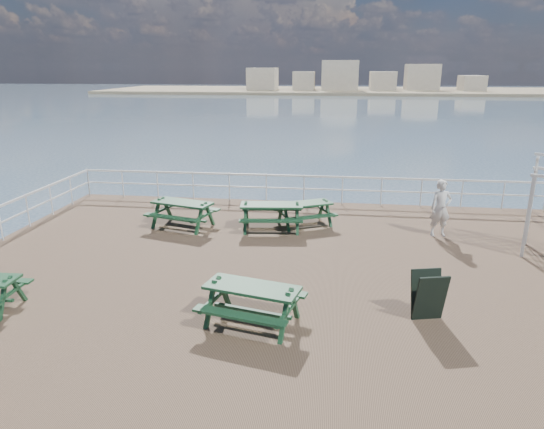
{
  "coord_description": "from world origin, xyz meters",
  "views": [
    {
      "loc": [
        1.1,
        -11.41,
        5.08
      ],
      "look_at": [
        -0.56,
        1.52,
        1.1
      ],
      "focal_mm": 32.0,
      "sensor_mm": 36.0,
      "label": 1
    }
  ],
  "objects_px": {
    "picnic_table_c": "(305,209)",
    "picnic_table_b": "(271,211)",
    "picnic_table_e": "(252,296)",
    "person": "(441,208)",
    "picnic_table_a": "(182,209)"
  },
  "relations": [
    {
      "from": "picnic_table_c",
      "to": "person",
      "type": "relative_size",
      "value": 1.26
    },
    {
      "from": "picnic_table_a",
      "to": "picnic_table_c",
      "type": "relative_size",
      "value": 1.04
    },
    {
      "from": "picnic_table_a",
      "to": "person",
      "type": "relative_size",
      "value": 1.31
    },
    {
      "from": "picnic_table_c",
      "to": "picnic_table_e",
      "type": "distance_m",
      "value": 6.66
    },
    {
      "from": "person",
      "to": "picnic_table_c",
      "type": "bearing_deg",
      "value": 163.07
    },
    {
      "from": "picnic_table_a",
      "to": "picnic_table_e",
      "type": "distance_m",
      "value": 6.82
    },
    {
      "from": "picnic_table_a",
      "to": "person",
      "type": "distance_m",
      "value": 8.23
    },
    {
      "from": "picnic_table_a",
      "to": "picnic_table_b",
      "type": "distance_m",
      "value": 2.95
    },
    {
      "from": "picnic_table_c",
      "to": "person",
      "type": "xyz_separation_m",
      "value": [
        4.24,
        -0.54,
        0.34
      ]
    },
    {
      "from": "person",
      "to": "picnic_table_b",
      "type": "bearing_deg",
      "value": 170.93
    },
    {
      "from": "picnic_table_c",
      "to": "picnic_table_b",
      "type": "bearing_deg",
      "value": -176.46
    },
    {
      "from": "picnic_table_a",
      "to": "person",
      "type": "bearing_deg",
      "value": 16.68
    },
    {
      "from": "picnic_table_a",
      "to": "picnic_table_e",
      "type": "bearing_deg",
      "value": -45.1
    },
    {
      "from": "picnic_table_a",
      "to": "picnic_table_e",
      "type": "height_order",
      "value": "picnic_table_a"
    },
    {
      "from": "picnic_table_c",
      "to": "picnic_table_e",
      "type": "height_order",
      "value": "picnic_table_e"
    }
  ]
}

